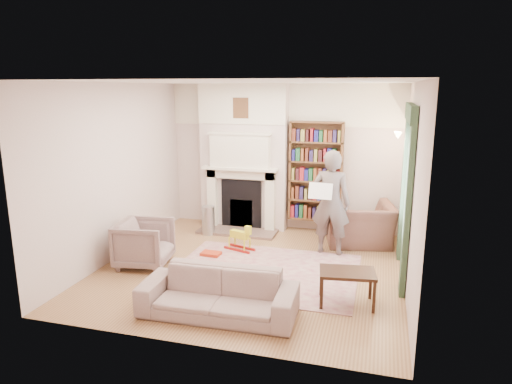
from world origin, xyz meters
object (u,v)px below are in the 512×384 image
(sofa, at_px, (218,294))
(paraffin_heater, at_px, (208,220))
(armchair_left, at_px, (144,243))
(armchair_reading, at_px, (359,224))
(coffee_table, at_px, (347,288))
(rocking_horse, at_px, (239,237))
(man_reading, at_px, (331,203))
(bookcase, at_px, (316,172))

(sofa, xyz_separation_m, paraffin_heater, (-1.27, 2.92, -0.00))
(sofa, bearing_deg, armchair_left, 142.28)
(armchair_reading, height_order, paraffin_heater, armchair_reading)
(coffee_table, xyz_separation_m, rocking_horse, (-1.92, 1.52, 0.01))
(armchair_reading, height_order, coffee_table, armchair_reading)
(man_reading, relative_size, coffee_table, 2.50)
(man_reading, bearing_deg, rocking_horse, 14.43)
(sofa, bearing_deg, coffee_table, 23.66)
(bookcase, height_order, paraffin_heater, bookcase)
(bookcase, distance_m, man_reading, 1.26)
(man_reading, bearing_deg, armchair_left, 29.65)
(bookcase, relative_size, rocking_horse, 3.53)
(bookcase, height_order, man_reading, bookcase)
(coffee_table, bearing_deg, bookcase, 98.26)
(armchair_left, distance_m, paraffin_heater, 1.76)
(sofa, height_order, man_reading, man_reading)
(bookcase, xyz_separation_m, coffee_table, (0.86, -2.95, -0.95))
(sofa, distance_m, coffee_table, 1.65)
(bookcase, relative_size, paraffin_heater, 3.36)
(paraffin_heater, bearing_deg, armchair_left, -102.76)
(armchair_left, bearing_deg, coffee_table, -106.94)
(paraffin_heater, relative_size, rocking_horse, 1.05)
(coffee_table, height_order, rocking_horse, rocking_horse)
(man_reading, bearing_deg, armchair_reading, -122.94)
(armchair_reading, xyz_separation_m, sofa, (-1.50, -3.11, -0.09))
(coffee_table, distance_m, paraffin_heater, 3.53)
(armchair_left, xyz_separation_m, man_reading, (2.71, 1.31, 0.52))
(coffee_table, xyz_separation_m, paraffin_heater, (-2.76, 2.21, 0.05))
(bookcase, xyz_separation_m, paraffin_heater, (-1.90, -0.74, -0.90))
(armchair_left, height_order, coffee_table, armchair_left)
(armchair_reading, bearing_deg, sofa, 52.11)
(sofa, relative_size, paraffin_heater, 3.45)
(armchair_reading, distance_m, coffee_table, 2.40)
(man_reading, height_order, paraffin_heater, man_reading)
(coffee_table, bearing_deg, armchair_reading, 81.63)
(armchair_left, bearing_deg, paraffin_heater, -20.80)
(man_reading, bearing_deg, coffee_table, 107.43)
(armchair_left, height_order, man_reading, man_reading)
(man_reading, height_order, rocking_horse, man_reading)
(bookcase, relative_size, coffee_table, 2.64)
(man_reading, bearing_deg, paraffin_heater, -6.02)
(sofa, distance_m, man_reading, 2.78)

